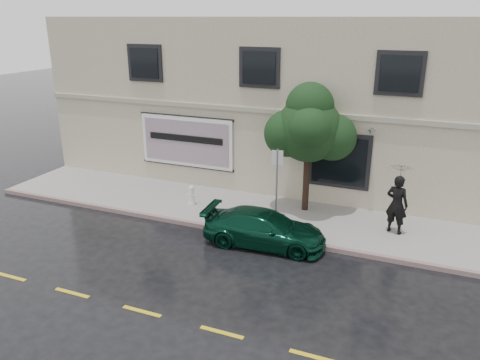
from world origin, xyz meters
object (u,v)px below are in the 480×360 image
at_px(car, 264,228).
at_px(fire_hydrant, 192,195).
at_px(pedestrian, 397,204).
at_px(street_tree, 309,130).

height_order(car, fire_hydrant, car).
xyz_separation_m(car, fire_hydrant, (-3.62, 1.89, -0.05)).
bearing_deg(pedestrian, fire_hydrant, 19.99).
distance_m(car, street_tree, 4.04).
bearing_deg(street_tree, pedestrian, -13.57).
distance_m(pedestrian, street_tree, 3.94).
distance_m(pedestrian, fire_hydrant, 7.49).
height_order(street_tree, fire_hydrant, street_tree).
relative_size(car, pedestrian, 1.96).
height_order(car, street_tree, street_tree).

